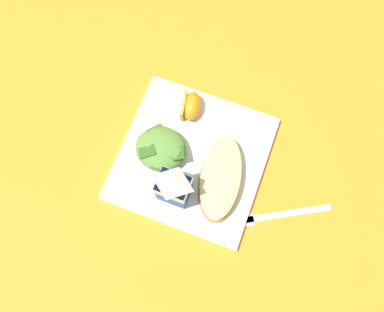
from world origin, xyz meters
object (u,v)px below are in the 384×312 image
object	(u,v)px
green_salad_pile	(161,149)
white_plate	(192,159)
milk_carton	(174,187)
metal_fork	(275,215)
orange_wedge_front	(191,106)
cheesy_pizza_bread	(220,178)

from	to	relation	value
green_salad_pile	white_plate	bearing A→B (deg)	-170.26
milk_carton	metal_fork	xyz separation A→B (m)	(-0.19, -0.03, -0.07)
orange_wedge_front	metal_fork	distance (m)	0.27
green_salad_pile	milk_carton	xyz separation A→B (m)	(-0.06, 0.07, 0.04)
green_salad_pile	metal_fork	bearing A→B (deg)	171.15
white_plate	orange_wedge_front	size ratio (longest dim) A/B	4.25
orange_wedge_front	milk_carton	bearing A→B (deg)	100.73
cheesy_pizza_bread	milk_carton	xyz separation A→B (m)	(0.07, 0.05, 0.04)
white_plate	metal_fork	distance (m)	0.20
metal_fork	orange_wedge_front	bearing A→B (deg)	-32.31
orange_wedge_front	cheesy_pizza_bread	bearing A→B (deg)	131.30
white_plate	milk_carton	distance (m)	0.10
milk_carton	white_plate	bearing A→B (deg)	-93.67
white_plate	cheesy_pizza_bread	bearing A→B (deg)	159.68
milk_carton	orange_wedge_front	distance (m)	0.18
cheesy_pizza_bread	milk_carton	world-z (taller)	milk_carton
cheesy_pizza_bread	metal_fork	xyz separation A→B (m)	(-0.12, 0.02, -0.03)
white_plate	green_salad_pile	bearing A→B (deg)	9.74
white_plate	green_salad_pile	size ratio (longest dim) A/B	2.70
milk_carton	green_salad_pile	bearing A→B (deg)	-51.28
cheesy_pizza_bread	milk_carton	size ratio (longest dim) A/B	1.65
milk_carton	orange_wedge_front	world-z (taller)	milk_carton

